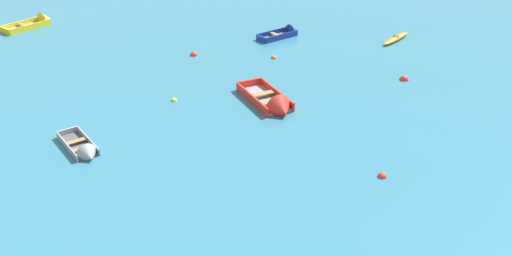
# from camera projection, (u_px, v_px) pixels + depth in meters

# --- Properties ---
(rowboat_yellow_distant_center) EXTENTS (2.62, 3.44, 1.08)m
(rowboat_yellow_distant_center) POSITION_uv_depth(u_px,v_px,m) (38.00, 22.00, 36.93)
(rowboat_yellow_distant_center) COLOR gray
(rowboat_yellow_distant_center) RESTS_ON ground_plane
(rowboat_deep_blue_far_back) EXTENTS (2.64, 2.72, 0.89)m
(rowboat_deep_blue_far_back) POSITION_uv_depth(u_px,v_px,m) (286.00, 33.00, 35.05)
(rowboat_deep_blue_far_back) COLOR #4C4C51
(rowboat_deep_blue_far_back) RESTS_ON ground_plane
(rowboat_grey_cluster_inner) EXTENTS (2.56, 2.59, 0.84)m
(rowboat_grey_cluster_inner) POSITION_uv_depth(u_px,v_px,m) (84.00, 151.00, 22.23)
(rowboat_grey_cluster_inner) COLOR #4C4C51
(rowboat_grey_cluster_inner) RESTS_ON ground_plane
(kayak_orange_near_camera) EXTENTS (1.90, 2.76, 0.28)m
(kayak_orange_near_camera) POSITION_uv_depth(u_px,v_px,m) (396.00, 38.00, 34.23)
(kayak_orange_near_camera) COLOR orange
(kayak_orange_near_camera) RESTS_ON ground_plane
(rowboat_red_center) EXTENTS (3.27, 3.89, 1.26)m
(rowboat_red_center) POSITION_uv_depth(u_px,v_px,m) (274.00, 105.00, 25.78)
(rowboat_red_center) COLOR gray
(rowboat_red_center) RESTS_ON ground_plane
(mooring_buoy_outer_edge) EXTENTS (0.32, 0.32, 0.32)m
(mooring_buoy_outer_edge) POSITION_uv_depth(u_px,v_px,m) (274.00, 58.00, 31.62)
(mooring_buoy_outer_edge) COLOR orange
(mooring_buoy_outer_edge) RESTS_ON ground_plane
(mooring_buoy_central) EXTENTS (0.35, 0.35, 0.35)m
(mooring_buoy_central) POSITION_uv_depth(u_px,v_px,m) (382.00, 177.00, 20.84)
(mooring_buoy_central) COLOR red
(mooring_buoy_central) RESTS_ON ground_plane
(mooring_buoy_between_boats_left) EXTENTS (0.43, 0.43, 0.43)m
(mooring_buoy_between_boats_left) POSITION_uv_depth(u_px,v_px,m) (194.00, 55.00, 32.03)
(mooring_buoy_between_boats_left) COLOR red
(mooring_buoy_between_boats_left) RESTS_ON ground_plane
(mooring_buoy_midfield) EXTENTS (0.29, 0.29, 0.29)m
(mooring_buoy_midfield) POSITION_uv_depth(u_px,v_px,m) (174.00, 101.00, 26.67)
(mooring_buoy_midfield) COLOR yellow
(mooring_buoy_midfield) RESTS_ON ground_plane
(mooring_buoy_between_boats_right) EXTENTS (0.47, 0.47, 0.47)m
(mooring_buoy_between_boats_right) POSITION_uv_depth(u_px,v_px,m) (404.00, 80.00, 28.90)
(mooring_buoy_between_boats_right) COLOR red
(mooring_buoy_between_boats_right) RESTS_ON ground_plane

